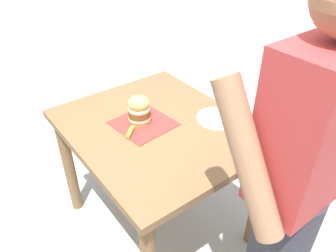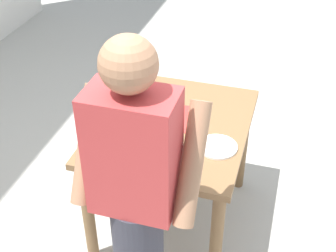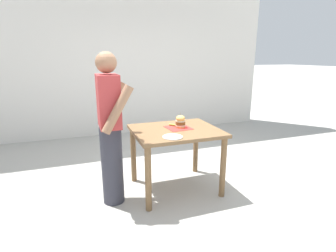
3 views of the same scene
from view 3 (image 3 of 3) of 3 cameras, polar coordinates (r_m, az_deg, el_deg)
The scene contains 8 objects.
ground_plane at distance 3.47m, azimuth 1.60°, elevation -13.25°, with size 80.00×80.00×0.00m, color #ADAAA3.
patio_table at distance 3.22m, azimuth 1.68°, elevation -2.99°, with size 0.87×1.03×0.78m.
serving_paper at distance 3.24m, azimuth 2.29°, elevation -0.38°, with size 0.29×0.29×0.00m, color red.
sandwich at distance 3.23m, azimuth 2.73°, elevation 1.01°, with size 0.12×0.12×0.19m.
pickle_spear at distance 3.32m, azimuth 0.96°, elevation 0.26°, with size 0.02×0.02×0.09m, color #8EA83D.
side_plate_with_forks at distance 2.86m, azimuth 1.00°, elevation -2.38°, with size 0.22×0.22×0.02m.
diner_across_table at distance 2.91m, azimuth -12.44°, elevation -0.44°, with size 0.55×0.35×1.69m.
building_wall at distance 5.84m, azimuth -29.13°, elevation 22.55°, with size 0.30×10.00×5.18m, color silver.
Camera 3 is at (-2.85, 1.10, 1.64)m, focal length 28.00 mm.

